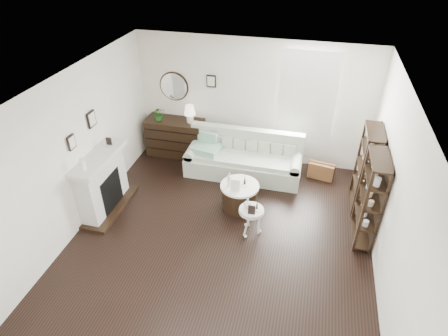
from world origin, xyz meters
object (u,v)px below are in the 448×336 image
(sofa, at_px, (244,160))
(dresser, at_px, (176,137))
(drum_table, at_px, (239,196))
(pedestal_table, at_px, (251,211))

(sofa, distance_m, dresser, 1.73)
(sofa, xyz_separation_m, drum_table, (0.15, -1.15, -0.06))
(dresser, bearing_deg, sofa, -13.26)
(sofa, relative_size, dresser, 1.87)
(dresser, distance_m, drum_table, 2.40)
(dresser, height_order, pedestal_table, dresser)
(drum_table, bearing_deg, dresser, 139.80)
(sofa, height_order, dresser, sofa)
(dresser, bearing_deg, drum_table, -40.20)
(drum_table, distance_m, pedestal_table, 0.76)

